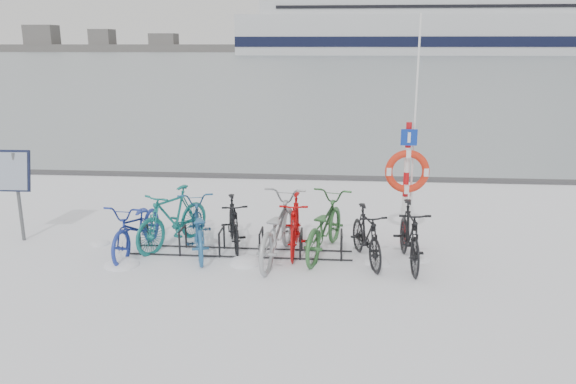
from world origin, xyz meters
name	(u,v)px	position (x,y,z in m)	size (l,w,h in m)	color
ground	(242,253)	(0.00, 0.00, 0.00)	(900.00, 900.00, 0.00)	white
ice_sheet	(330,57)	(0.00, 155.00, 0.01)	(400.00, 298.00, 0.02)	#96A1A9
quay_edge	(276,177)	(0.00, 5.90, 0.05)	(400.00, 0.25, 0.10)	#3F3F42
bike_rack	(241,244)	(0.00, 0.00, 0.18)	(4.00, 0.48, 0.46)	black
info_board	(15,176)	(-4.33, 0.33, 1.28)	(0.60, 0.24, 1.77)	#595B5E
lifebuoy_station	(407,172)	(2.99, 0.76, 1.41)	(0.81, 0.23, 4.20)	#B40E13
cruise_ferry	(460,14)	(43.69, 195.54, 13.74)	(153.54, 28.92, 50.45)	silver
shoreline	(79,46)	(-122.02, 260.00, 2.79)	(180.00, 12.00, 9.50)	#525252
bike_0	(137,225)	(-1.90, -0.05, 0.51)	(0.68, 1.96, 1.03)	navy
bike_1	(173,216)	(-1.35, 0.35, 0.57)	(0.53, 1.89, 1.14)	#166F6B
bike_2	(197,226)	(-0.80, 0.03, 0.50)	(0.66, 1.91, 1.00)	#235A8F
bike_3	(233,221)	(-0.20, 0.36, 0.49)	(0.46, 1.62, 0.98)	black
bike_4	(277,226)	(0.66, -0.14, 0.58)	(0.77, 2.22, 1.16)	#A0A3A7
bike_5	(295,223)	(0.95, 0.25, 0.53)	(0.50, 1.77, 1.06)	#BD090A
bike_6	(324,224)	(1.48, 0.19, 0.55)	(0.73, 2.09, 1.10)	#306532
bike_7	(367,234)	(2.23, -0.15, 0.50)	(0.47, 1.66, 1.00)	black
bike_8	(410,233)	(2.96, -0.22, 0.55)	(0.52, 1.82, 1.10)	black
snow_drifts	(237,258)	(-0.06, -0.22, 0.00)	(6.32, 1.85, 0.21)	white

